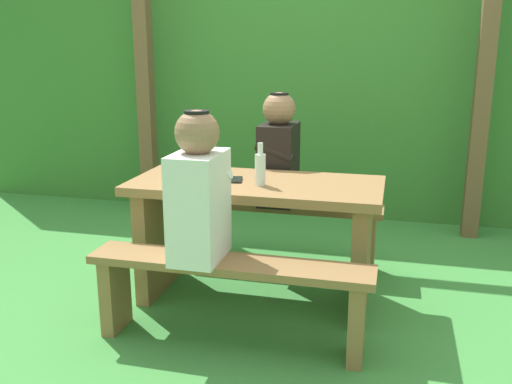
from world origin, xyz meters
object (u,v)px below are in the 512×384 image
bench_near (229,284)px  drinking_glass (218,166)px  picnic_table (256,219)px  bottle_left (260,168)px  bench_far (275,220)px  person_black_coat (279,153)px  cell_phone (236,180)px  person_white_shirt (199,192)px  bottle_right (195,163)px

bench_near → drinking_glass: (-0.26, 0.67, 0.44)m
picnic_table → bottle_left: bearing=-61.5°
bench_far → person_black_coat: 0.46m
person_black_coat → bottle_left: bearing=-87.5°
bench_far → bench_near: bearing=-90.0°
bench_near → bench_far: same height
drinking_glass → cell_phone: size_ratio=0.63×
picnic_table → cell_phone: bearing=-174.8°
bench_near → bottle_left: (0.04, 0.45, 0.49)m
person_white_shirt → drinking_glass: 0.68m
drinking_glass → bench_far: bearing=56.4°
picnic_table → bottle_right: 0.47m
person_white_shirt → bench_far: bearing=82.2°
bottle_right → bottle_left: bearing=-6.9°
picnic_table → drinking_glass: 0.40m
picnic_table → bottle_right: size_ratio=6.26×
bench_far → bottle_left: bottle_left is taller
bottle_right → person_white_shirt: bearing=-67.7°
bench_far → drinking_glass: drinking_glass is taller
bottle_left → cell_phone: bottle_left is taller
person_white_shirt → person_black_coat: 1.07m
picnic_table → person_black_coat: person_black_coat is taller
bench_far → cell_phone: size_ratio=10.00×
bottle_right → person_black_coat: bearing=56.9°
person_black_coat → drinking_glass: person_black_coat is taller
person_black_coat → cell_phone: (-0.13, -0.54, -0.06)m
picnic_table → drinking_glass: bearing=152.6°
bottle_right → picnic_table: bearing=5.5°
drinking_glass → picnic_table: bearing=-27.4°
bench_far → bottle_right: (-0.35, -0.57, 0.48)m
bench_near → person_black_coat: size_ratio=1.95×
bottle_right → bench_near: bearing=-55.0°
person_black_coat → picnic_table: bearing=-91.9°
bottle_left → bottle_right: 0.40m
bottle_left → bottle_right: (-0.39, 0.05, -0.00)m
drinking_glass → person_black_coat: bearing=54.4°
bottle_left → cell_phone: bearing=156.0°
bench_near → person_white_shirt: (-0.15, 0.00, 0.46)m
drinking_glass → bench_near: bearing=-68.5°
drinking_glass → bottle_left: 0.38m
person_white_shirt → cell_phone: person_white_shirt is taller
bench_near → person_black_coat: person_black_coat is taller
person_black_coat → drinking_glass: 0.48m
picnic_table → person_black_coat: (0.02, 0.53, 0.29)m
bench_near → bottle_right: 0.78m
bench_far → bottle_left: (0.04, -0.61, 0.49)m
bench_near → bench_far: (0.00, 1.06, 0.00)m
bottle_left → person_white_shirt: bearing=-113.0°
drinking_glass → bottle_left: bottle_left is taller
cell_phone → drinking_glass: bearing=122.7°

